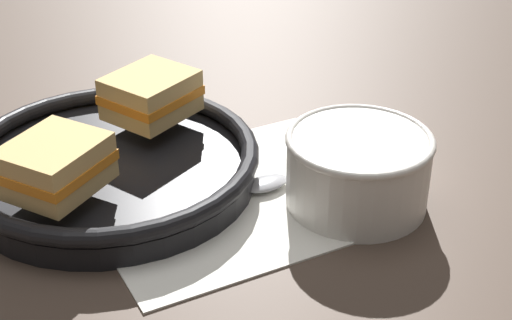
{
  "coord_description": "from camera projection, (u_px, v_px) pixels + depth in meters",
  "views": [
    {
      "loc": [
        -0.3,
        -0.58,
        0.43
      ],
      "look_at": [
        0.01,
        0.01,
        0.04
      ],
      "focal_mm": 55.0,
      "sensor_mm": 36.0,
      "label": 1
    }
  ],
  "objects": [
    {
      "name": "ground_plane",
      "position": [
        254.0,
        198.0,
        0.78
      ],
      "size": [
        4.0,
        4.0,
        0.0
      ],
      "primitive_type": "plane",
      "color": "#47382D"
    },
    {
      "name": "sandwich_near_right",
      "position": [
        151.0,
        95.0,
        0.84
      ],
      "size": [
        0.11,
        0.11,
        0.05
      ],
      "rotation": [
        0.0,
        0.0,
        8.31
      ],
      "color": "#DBB26B",
      "rests_on": "skillet"
    },
    {
      "name": "soup_bowl",
      "position": [
        358.0,
        166.0,
        0.75
      ],
      "size": [
        0.14,
        0.14,
        0.08
      ],
      "color": "silver",
      "rests_on": "ground_plane"
    },
    {
      "name": "sandwich_near_left",
      "position": [
        55.0,
        165.0,
        0.71
      ],
      "size": [
        0.12,
        0.11,
        0.05
      ],
      "rotation": [
        0.0,
        0.0,
        5.31
      ],
      "color": "#DBB26B",
      "rests_on": "skillet"
    },
    {
      "name": "napkin",
      "position": [
        234.0,
        197.0,
        0.78
      ],
      "size": [
        0.28,
        0.24,
        0.0
      ],
      "color": "white",
      "rests_on": "ground_plane"
    },
    {
      "name": "skillet",
      "position": [
        111.0,
        165.0,
        0.8
      ],
      "size": [
        0.3,
        0.3,
        0.04
      ],
      "color": "black",
      "rests_on": "ground_plane"
    },
    {
      "name": "spoon",
      "position": [
        247.0,
        189.0,
        0.78
      ],
      "size": [
        0.16,
        0.03,
        0.01
      ],
      "rotation": [
        0.0,
        0.0,
        0.04
      ],
      "color": "#9E9EA3",
      "rests_on": "napkin"
    }
  ]
}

